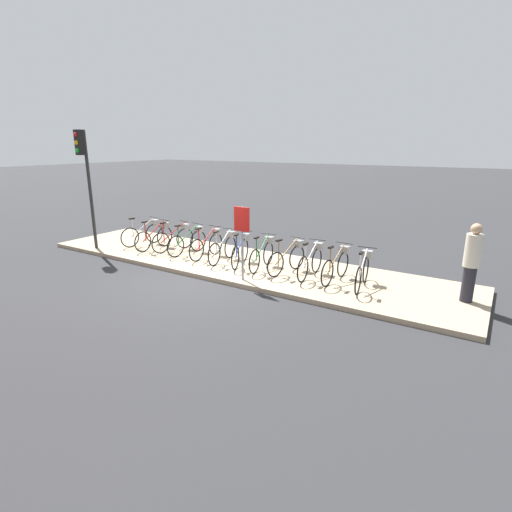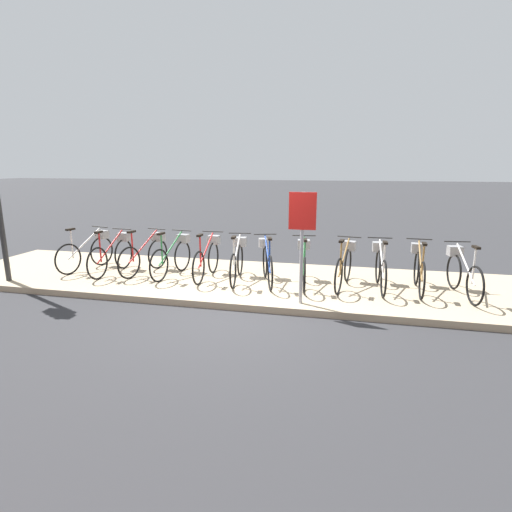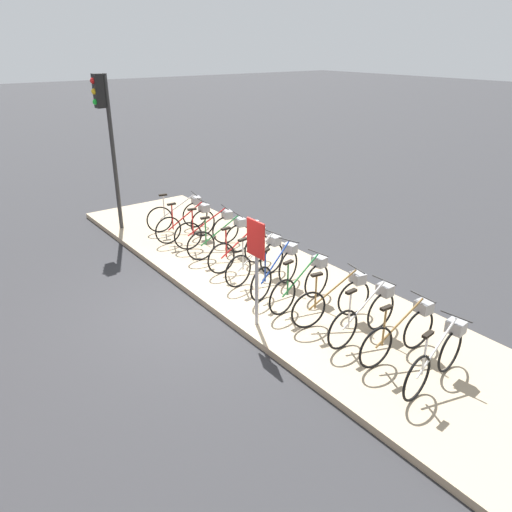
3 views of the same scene
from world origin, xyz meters
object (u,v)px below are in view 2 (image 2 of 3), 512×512
parked_bicycle_1 (114,253)px  parked_bicycle_6 (267,261)px  parked_bicycle_0 (89,250)px  parked_bicycle_11 (462,271)px  parked_bicycle_5 (237,259)px  parked_bicycle_9 (380,266)px  parked_bicycle_7 (304,263)px  sign_post (302,229)px  parked_bicycle_8 (345,264)px  parked_bicycle_10 (419,267)px  parked_bicycle_2 (147,253)px  parked_bicycle_3 (174,255)px  parked_bicycle_4 (208,257)px

parked_bicycle_1 → parked_bicycle_6: 3.35m
parked_bicycle_0 → parked_bicycle_1: same height
parked_bicycle_1 → parked_bicycle_11: same height
parked_bicycle_5 → parked_bicycle_9: same height
parked_bicycle_1 → parked_bicycle_7: 4.07m
parked_bicycle_0 → parked_bicycle_5: size_ratio=0.98×
parked_bicycle_7 → sign_post: size_ratio=0.85×
parked_bicycle_8 → parked_bicycle_10: size_ratio=0.99×
parked_bicycle_2 → parked_bicycle_6: 2.67m
parked_bicycle_7 → parked_bicycle_3: bearing=178.4°
parked_bicycle_5 → parked_bicycle_6: same height
parked_bicycle_6 → parked_bicycle_9: size_ratio=0.96×
parked_bicycle_2 → parked_bicycle_8: (4.16, -0.09, 0.00)m
parked_bicycle_1 → sign_post: (4.14, -1.08, 0.84)m
parked_bicycle_10 → sign_post: size_ratio=0.85×
sign_post → parked_bicycle_4: bearing=150.0°
parked_bicycle_2 → parked_bicycle_6: size_ratio=1.02×
parked_bicycle_9 → parked_bicycle_10: same height
parked_bicycle_10 → sign_post: bearing=-149.1°
parked_bicycle_11 → sign_post: 3.06m
parked_bicycle_2 → sign_post: (3.46, -1.26, 0.84)m
parked_bicycle_4 → sign_post: size_ratio=0.85×
parked_bicycle_4 → parked_bicycle_6: size_ratio=1.04×
parked_bicycle_3 → parked_bicycle_9: size_ratio=1.00×
parked_bicycle_8 → parked_bicycle_6: bearing=-177.5°
parked_bicycle_1 → parked_bicycle_2: size_ratio=1.02×
parked_bicycle_2 → parked_bicycle_3: size_ratio=0.99×
parked_bicycle_7 → parked_bicycle_9: bearing=2.9°
parked_bicycle_4 → parked_bicycle_8: (2.75, -0.01, 0.00)m
parked_bicycle_4 → parked_bicycle_11: 4.79m
parked_bicycle_0 → parked_bicycle_9: same height
parked_bicycle_5 → parked_bicycle_8: (2.10, 0.07, 0.00)m
parked_bicycle_1 → parked_bicycle_3: same height
parked_bicycle_6 → parked_bicycle_9: bearing=2.2°
parked_bicycle_6 → parked_bicycle_11: 3.53m
parked_bicycle_7 → parked_bicycle_10: size_ratio=1.00×
parked_bicycle_5 → parked_bicycle_7: (1.33, 0.01, 0.00)m
parked_bicycle_6 → parked_bicycle_10: size_ratio=0.96×
parked_bicycle_0 → parked_bicycle_4: (2.82, -0.07, 0.00)m
parked_bicycle_2 → parked_bicycle_9: same height
parked_bicycle_0 → parked_bicycle_11: 7.61m
parked_bicycle_5 → parked_bicycle_7: size_ratio=1.00×
parked_bicycle_3 → parked_bicycle_4: same height
sign_post → parked_bicycle_8: bearing=59.2°
parked_bicycle_6 → parked_bicycle_8: bearing=2.5°
parked_bicycle_7 → sign_post: sign_post is taller
parked_bicycle_1 → parked_bicycle_5: 2.75m
parked_bicycle_2 → parked_bicycle_3: 0.65m
parked_bicycle_6 → sign_post: sign_post is taller
parked_bicycle_2 → parked_bicycle_11: size_ratio=0.99×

